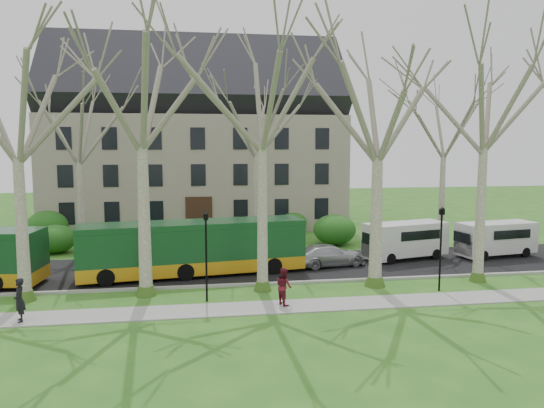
{
  "coord_description": "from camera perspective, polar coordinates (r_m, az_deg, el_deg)",
  "views": [
    {
      "loc": [
        -6.74,
        -26.17,
        7.65
      ],
      "look_at": [
        -2.17,
        3.0,
        4.23
      ],
      "focal_mm": 35.0,
      "sensor_mm": 36.0,
      "label": 1
    }
  ],
  "objects": [
    {
      "name": "ground",
      "position": [
        28.08,
        5.41,
        -9.24
      ],
      "size": [
        120.0,
        120.0,
        0.0
      ],
      "primitive_type": "plane",
      "color": "#2A631C",
      "rests_on": "ground"
    },
    {
      "name": "sidewalk",
      "position": [
        25.76,
        6.8,
        -10.65
      ],
      "size": [
        70.0,
        2.0,
        0.06
      ],
      "primitive_type": "cube",
      "color": "gray",
      "rests_on": "ground"
    },
    {
      "name": "road",
      "position": [
        33.26,
        3.06,
        -6.65
      ],
      "size": [
        80.0,
        8.0,
        0.06
      ],
      "primitive_type": "cube",
      "color": "black",
      "rests_on": "ground"
    },
    {
      "name": "curb",
      "position": [
        29.47,
        4.68,
        -8.33
      ],
      "size": [
        80.0,
        0.25,
        0.14
      ],
      "primitive_type": "cube",
      "color": "#A5A39E",
      "rests_on": "ground"
    },
    {
      "name": "building",
      "position": [
        50.17,
        -8.11,
        7.01
      ],
      "size": [
        26.5,
        12.2,
        16.0
      ],
      "color": "gray",
      "rests_on": "ground"
    },
    {
      "name": "tree_row_verge",
      "position": [
        27.32,
        5.41,
        5.21
      ],
      "size": [
        49.0,
        7.0,
        14.0
      ],
      "color": "gray",
      "rests_on": "ground"
    },
    {
      "name": "tree_row_far",
      "position": [
        37.59,
        -0.62,
        4.09
      ],
      "size": [
        33.0,
        7.0,
        12.0
      ],
      "color": "gray",
      "rests_on": "ground"
    },
    {
      "name": "lamp_row",
      "position": [
        26.54,
        6.0,
        -4.47
      ],
      "size": [
        36.22,
        0.22,
        4.3
      ],
      "color": "black",
      "rests_on": "ground"
    },
    {
      "name": "hedges",
      "position": [
        40.77,
        -5.87,
        -2.82
      ],
      "size": [
        30.6,
        8.6,
        2.0
      ],
      "color": "#1B5418",
      "rests_on": "ground"
    },
    {
      "name": "bus_follow",
      "position": [
        30.96,
        -8.44,
        -4.63
      ],
      "size": [
        13.03,
        4.39,
        3.2
      ],
      "primitive_type": null,
      "rotation": [
        0.0,
        0.0,
        0.14
      ],
      "color": "#13421F",
      "rests_on": "road"
    },
    {
      "name": "sedan",
      "position": [
        33.15,
        6.16,
        -5.49
      ],
      "size": [
        4.88,
        2.72,
        1.34
      ],
      "primitive_type": "imported",
      "rotation": [
        0.0,
        0.0,
        1.76
      ],
      "color": "#A9AAAE",
      "rests_on": "road"
    },
    {
      "name": "van_a",
      "position": [
        35.86,
        14.14,
        -3.87
      ],
      "size": [
        5.82,
        3.25,
        2.4
      ],
      "primitive_type": null,
      "rotation": [
        0.0,
        0.0,
        0.24
      ],
      "color": "silver",
      "rests_on": "road"
    },
    {
      "name": "van_b",
      "position": [
        38.64,
        22.95,
        -3.52
      ],
      "size": [
        5.5,
        2.7,
        2.3
      ],
      "primitive_type": null,
      "rotation": [
        0.0,
        0.0,
        0.15
      ],
      "color": "silver",
      "rests_on": "road"
    },
    {
      "name": "pedestrian_a",
      "position": [
        25.31,
        -25.52,
        -9.3
      ],
      "size": [
        0.68,
        0.81,
        1.87
      ],
      "primitive_type": "imported",
      "rotation": [
        0.0,
        0.0,
        -1.16
      ],
      "color": "black",
      "rests_on": "sidewalk"
    },
    {
      "name": "pedestrian_b",
      "position": [
        25.21,
        1.28,
        -8.83
      ],
      "size": [
        0.95,
        1.05,
        1.77
      ],
      "primitive_type": "imported",
      "rotation": [
        0.0,
        0.0,
        1.96
      ],
      "color": "maroon",
      "rests_on": "sidewalk"
    }
  ]
}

